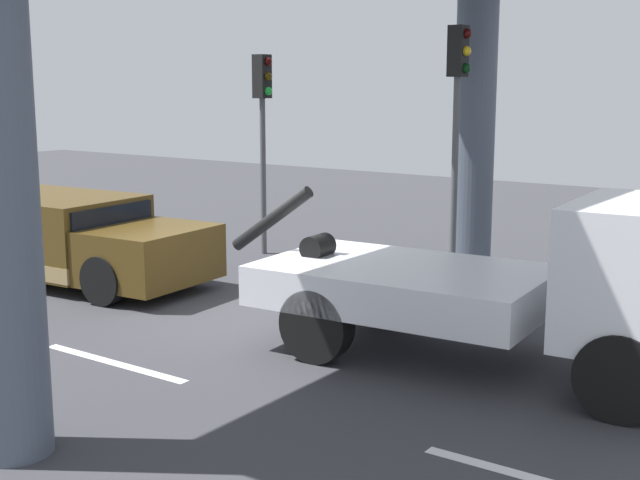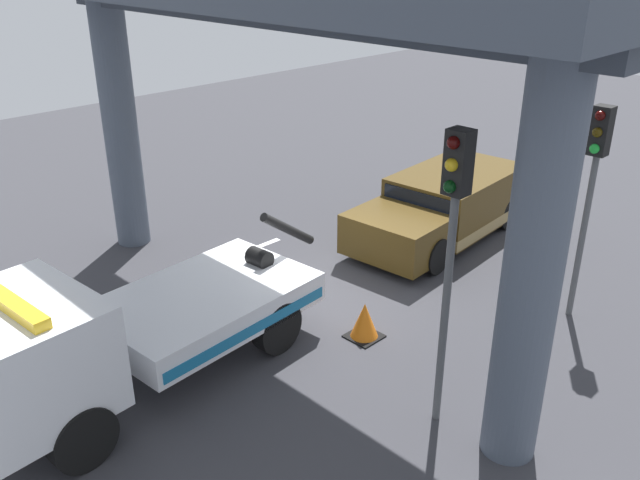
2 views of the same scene
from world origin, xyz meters
The scene contains 9 objects.
ground_plane centered at (0.00, 0.00, -0.05)m, with size 60.00×40.00×0.10m, color #38383D.
lane_stripe_west centered at (-6.00, -2.78, 0.00)m, with size 2.60×0.16×0.01m, color silver.
lane_stripe_mid centered at (0.00, -2.78, 0.00)m, with size 2.60×0.16×0.01m, color silver.
tow_truck_white centered at (4.78, 0.05, 1.20)m, with size 7.32×2.78×2.46m.
towed_van_green centered at (-4.36, 0.00, 0.78)m, with size 5.33×2.52×1.58m.
overpass_structure centered at (1.32, 0.00, 5.94)m, with size 3.60×12.49×6.93m.
traffic_light_near centered at (-2.98, 4.09, 3.08)m, with size 0.39×0.32×4.22m.
traffic_light_far centered at (1.52, 4.09, 3.38)m, with size 0.39×0.32×4.65m.
traffic_cone_orange centered at (0.56, 1.74, 0.34)m, with size 0.61×0.61×0.72m.
Camera 2 is at (8.75, 8.76, 6.90)m, focal length 37.42 mm.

